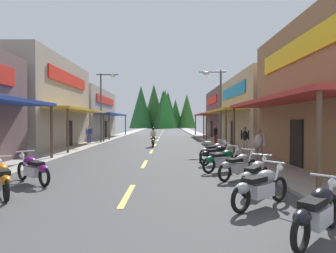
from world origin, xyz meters
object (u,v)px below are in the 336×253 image
motorcycle_parked_left_1 (3,178)px  pedestrian_strolling (259,144)px  motorcycle_parked_right_1 (261,187)px  motorcycle_parked_right_0 (318,212)px  motorcycle_parked_right_4 (223,160)px  pedestrian_browsing (216,134)px  rider_cruising_lead (154,139)px  motorcycle_parked_right_6 (215,151)px  streetlamp_left (104,98)px  motorcycle_parked_right_5 (217,154)px  pedestrian_waiting (89,134)px  streetlamp_right (217,97)px  motorcycle_parked_right_2 (256,175)px  motorcycle_parked_left_2 (34,169)px  motorcycle_parked_right_3 (239,165)px  pedestrian_by_shop (245,138)px

motorcycle_parked_left_1 → pedestrian_strolling: size_ratio=1.04×
motorcycle_parked_right_1 → pedestrian_strolling: pedestrian_strolling is taller
motorcycle_parked_right_0 → motorcycle_parked_right_1: bearing=57.8°
motorcycle_parked_right_4 → pedestrian_browsing: (1.91, 12.80, 0.48)m
motorcycle_parked_right_1 → rider_cruising_lead: (-3.36, 15.72, 0.17)m
motorcycle_parked_right_6 → streetlamp_left: bearing=92.9°
motorcycle_parked_right_0 → motorcycle_parked_right_5: bearing=48.3°
pedestrian_waiting → streetlamp_right: bearing=49.0°
pedestrian_browsing → streetlamp_right: bearing=119.2°
motorcycle_parked_right_4 → motorcycle_parked_right_5: size_ratio=1.03×
motorcycle_parked_right_0 → motorcycle_parked_right_2: size_ratio=0.91×
motorcycle_parked_right_0 → motorcycle_parked_right_6: size_ratio=0.89×
pedestrian_browsing → motorcycle_parked_right_1: bearing=121.6°
pedestrian_waiting → motorcycle_parked_right_5: bearing=18.9°
motorcycle_parked_right_0 → pedestrian_browsing: 19.29m
streetlamp_left → motorcycle_parked_right_5: bearing=-56.7°
streetlamp_right → pedestrian_waiting: size_ratio=3.58×
motorcycle_parked_left_2 → pedestrian_strolling: (8.49, 3.54, 0.49)m
motorcycle_parked_right_3 → streetlamp_right: bearing=46.4°
streetlamp_left → pedestrian_waiting: bearing=-151.7°
streetlamp_right → pedestrian_browsing: size_ratio=3.44×
streetlamp_left → motorcycle_parked_right_6: streetlamp_left is taller
streetlamp_left → pedestrian_waiting: size_ratio=3.95×
motorcycle_parked_right_6 → pedestrian_strolling: 2.63m
motorcycle_parked_right_0 → motorcycle_parked_right_4: (-0.34, 6.42, 0.00)m
streetlamp_right → motorcycle_parked_right_1: size_ratio=3.26×
pedestrian_browsing → pedestrian_strolling: pedestrian_strolling is taller
motorcycle_parked_left_1 → pedestrian_waiting: 17.33m
streetlamp_right → motorcycle_parked_right_2: streetlamp_right is taller
streetlamp_right → motorcycle_parked_right_4: size_ratio=3.06×
motorcycle_parked_left_2 → pedestrian_waiting: size_ratio=1.07×
streetlamp_right → motorcycle_parked_right_6: size_ratio=3.18×
motorcycle_parked_right_5 → pedestrian_waiting: 14.92m
streetlamp_left → rider_cruising_lead: bearing=-33.3°
pedestrian_by_shop → streetlamp_left: bearing=97.3°
pedestrian_waiting → pedestrian_strolling: size_ratio=0.95×
motorcycle_parked_right_5 → motorcycle_parked_right_1: bearing=-124.7°
motorcycle_parked_left_2 → pedestrian_strolling: pedestrian_strolling is taller
pedestrian_waiting → motorcycle_parked_right_2: bearing=10.1°
motorcycle_parked_right_4 → motorcycle_parked_left_1: (-6.69, -3.63, 0.00)m
motorcycle_parked_right_0 → motorcycle_parked_right_3: 4.98m
motorcycle_parked_right_5 → motorcycle_parked_right_6: 1.57m
motorcycle_parked_left_2 → motorcycle_parked_left_1: bearing=124.8°
pedestrian_browsing → motorcycle_parked_left_2: bearing=98.3°
motorcycle_parked_left_2 → pedestrian_waiting: pedestrian_waiting is taller
streetlamp_left → motorcycle_parked_right_1: 20.72m
motorcycle_parked_right_3 → pedestrian_waiting: (-9.47, 14.95, 0.44)m
motorcycle_parked_left_2 → pedestrian_by_shop: (9.12, 8.06, 0.50)m
streetlamp_left → motorcycle_parked_right_3: 18.03m
motorcycle_parked_right_3 → rider_cruising_lead: size_ratio=0.82×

